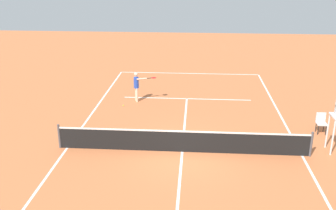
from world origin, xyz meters
The scene contains 6 objects.
ground_plane centered at (0.00, 0.00, 0.00)m, with size 60.00×60.00×0.00m, color #C66B3D.
court_lines centered at (0.00, 0.00, 0.00)m, with size 9.96×24.91×0.01m.
tennis_net centered at (0.00, 0.00, 0.50)m, with size 10.56×0.10×1.07m.
player_serving centered at (2.81, -6.21, 1.02)m, with size 1.31×0.61×1.72m.
tennis_ball centered at (3.48, -5.31, 0.03)m, with size 0.07×0.07×0.07m, color #CCE033.
courtside_chair_mid centered at (-6.33, -2.44, 0.53)m, with size 0.44×0.46×0.95m.
Camera 1 is at (-0.49, 14.58, 7.41)m, focal length 41.41 mm.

